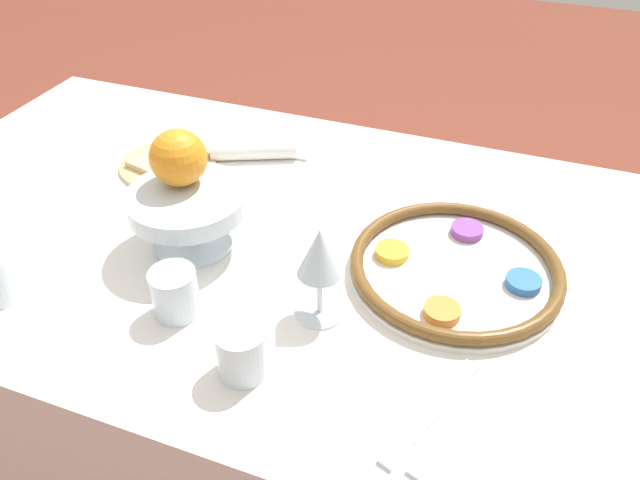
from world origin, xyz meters
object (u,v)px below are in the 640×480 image
seder_plate (455,269)px  cup_mid (242,351)px  wine_glass (320,257)px  cup_far (175,293)px  fruit_stand (188,207)px  bread_plate (168,162)px  orange_fruit (178,158)px  napkin_roll (254,150)px

seder_plate → cup_mid: (0.22, 0.28, 0.02)m
wine_glass → cup_far: 0.21m
fruit_stand → bread_plate: 0.27m
seder_plate → cup_far: (0.36, 0.21, 0.02)m
orange_fruit → cup_far: bearing=114.4°
bread_plate → cup_far: (-0.22, 0.34, 0.03)m
cup_far → orange_fruit: bearing=-65.6°
wine_glass → cup_far: (0.19, 0.07, -0.07)m
bread_plate → napkin_roll: (-0.14, -0.08, 0.01)m
wine_glass → napkin_roll: 0.46m
seder_plate → napkin_roll: size_ratio=1.92×
napkin_roll → cup_mid: bearing=113.7°
orange_fruit → cup_mid: 0.33m
wine_glass → bread_plate: (0.41, -0.27, -0.10)m
wine_glass → cup_far: size_ratio=2.04×
bread_plate → cup_mid: (-0.36, 0.41, 0.03)m
fruit_stand → cup_far: 0.16m
seder_plate → bread_plate: (0.58, -0.13, -0.01)m
bread_plate → napkin_roll: napkin_roll is taller
wine_glass → fruit_stand: size_ratio=0.79×
bread_plate → cup_far: bearing=123.2°
cup_mid → cup_far: bearing=-25.6°
wine_glass → napkin_roll: wine_glass is taller
fruit_stand → wine_glass: bearing=163.1°
orange_fruit → cup_far: size_ratio=1.22×
napkin_roll → cup_far: bearing=100.7°
orange_fruit → cup_far: 0.21m
seder_plate → orange_fruit: size_ratio=3.64×
orange_fruit → cup_mid: orange_fruit is taller
fruit_stand → bread_plate: size_ratio=1.02×
wine_glass → bread_plate: wine_glass is taller
seder_plate → napkin_roll: (0.44, -0.21, 0.00)m
seder_plate → fruit_stand: bearing=9.8°
bread_plate → cup_far: 0.41m
cup_mid → fruit_stand: bearing=-47.4°
seder_plate → wine_glass: (0.17, 0.15, 0.09)m
orange_fruit → cup_far: (-0.08, 0.17, -0.11)m
napkin_roll → wine_glass: bearing=127.1°
fruit_stand → napkin_roll: size_ratio=1.12×
seder_plate → orange_fruit: bearing=6.2°
orange_fruit → bread_plate: size_ratio=0.48×
napkin_roll → orange_fruit: bearing=91.0°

